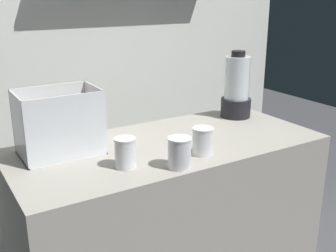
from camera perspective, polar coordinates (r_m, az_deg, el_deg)
counter at (r=2.07m, az=0.00°, el=-14.12°), size 1.40×0.64×0.90m
back_wall_unit at (r=2.45m, az=-9.43°, el=11.16°), size 2.60×0.24×2.50m
carrot_display_bin at (r=1.79m, az=-14.33°, el=-1.00°), size 0.33×0.22×0.27m
blender_pitcher at (r=2.25m, az=9.37°, el=4.95°), size 0.16×0.16×0.35m
juice_cup_beet_far_left at (r=1.60m, az=-5.88°, el=-3.93°), size 0.08×0.08×0.12m
juice_cup_beet_left at (r=1.59m, az=1.58°, el=-3.86°), size 0.09×0.09×0.12m
juice_cup_orange_middle at (r=1.73m, az=4.75°, el=-2.24°), size 0.09×0.09×0.12m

